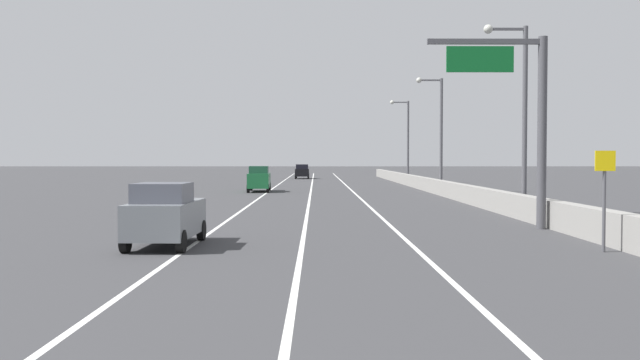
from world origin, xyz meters
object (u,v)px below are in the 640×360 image
object	(u,v)px
speed_advisory_sign	(604,193)
lamp_post_right_fourth	(406,135)
lamp_post_right_third	(438,126)
car_black_2	(302,172)
lamp_post_right_second	(519,105)
overhead_sign_gantry	(523,108)
car_green_1	(259,179)
car_gray_0	(165,215)

from	to	relation	value
speed_advisory_sign	lamp_post_right_fourth	world-z (taller)	lamp_post_right_fourth
speed_advisory_sign	lamp_post_right_third	world-z (taller)	lamp_post_right_third
lamp_post_right_fourth	car_black_2	bearing A→B (deg)	126.99
lamp_post_right_second	car_black_2	bearing A→B (deg)	101.22
overhead_sign_gantry	speed_advisory_sign	bearing A→B (deg)	-86.12
lamp_post_right_third	car_green_1	bearing A→B (deg)	172.61
car_gray_0	overhead_sign_gantry	bearing A→B (deg)	21.98
overhead_sign_gantry	car_black_2	size ratio (longest dim) A/B	1.78
car_green_1	car_gray_0	bearing A→B (deg)	-90.04
overhead_sign_gantry	car_gray_0	xyz separation A→B (m)	(-12.81, -5.17, -3.73)
overhead_sign_gantry	car_black_2	xyz separation A→B (m)	(-9.96, 65.15, -3.77)
car_gray_0	car_black_2	size ratio (longest dim) A/B	0.97
lamp_post_right_second	car_gray_0	size ratio (longest dim) A/B	2.26
lamp_post_right_fourth	car_green_1	xyz separation A→B (m)	(-14.67, -19.68, -4.27)
lamp_post_right_third	car_gray_0	distance (m)	36.33
lamp_post_right_third	speed_advisory_sign	bearing A→B (deg)	-91.98
speed_advisory_sign	lamp_post_right_second	distance (m)	13.40
overhead_sign_gantry	lamp_post_right_second	distance (m)	6.59
lamp_post_right_second	lamp_post_right_third	xyz separation A→B (m)	(-0.08, 21.55, 0.00)
speed_advisory_sign	car_black_2	world-z (taller)	speed_advisory_sign
overhead_sign_gantry	car_gray_0	distance (m)	14.31
lamp_post_right_third	car_green_1	distance (m)	15.15
speed_advisory_sign	lamp_post_right_third	xyz separation A→B (m)	(1.19, 34.40, 3.57)
car_green_1	lamp_post_right_second	bearing A→B (deg)	-58.24
speed_advisory_sign	car_black_2	xyz separation A→B (m)	(-10.40, 71.67, -0.80)
car_gray_0	car_black_2	distance (m)	70.38
speed_advisory_sign	lamp_post_right_third	bearing A→B (deg)	88.02
car_black_2	lamp_post_right_third	bearing A→B (deg)	-72.72
car_gray_0	car_green_1	world-z (taller)	car_green_1
lamp_post_right_second	car_gray_0	xyz separation A→B (m)	(-14.52, -11.50, -4.33)
overhead_sign_gantry	lamp_post_right_third	bearing A→B (deg)	86.65
lamp_post_right_fourth	car_green_1	distance (m)	24.91
car_gray_0	lamp_post_right_third	bearing A→B (deg)	66.40
car_gray_0	car_black_2	world-z (taller)	car_gray_0
lamp_post_right_third	lamp_post_right_fourth	size ratio (longest dim) A/B	1.00
lamp_post_right_third	car_gray_0	size ratio (longest dim) A/B	2.26
overhead_sign_gantry	car_green_1	xyz separation A→B (m)	(-12.78, 29.75, -3.67)
lamp_post_right_second	car_green_1	distance (m)	27.87
lamp_post_right_third	lamp_post_right_fourth	distance (m)	21.55
overhead_sign_gantry	car_black_2	bearing A→B (deg)	98.69
lamp_post_right_second	car_black_2	distance (m)	60.13
lamp_post_right_second	lamp_post_right_third	world-z (taller)	same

